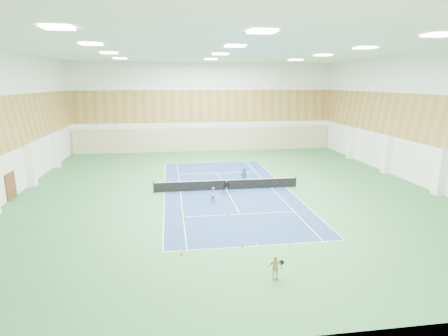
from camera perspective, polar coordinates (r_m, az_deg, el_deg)
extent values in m
plane|color=#30703C|center=(33.49, 0.40, -3.36)|extent=(40.00, 40.00, 0.00)
cube|color=navy|center=(33.48, 0.40, -3.35)|extent=(10.97, 23.77, 0.01)
cube|color=#C6B793|center=(52.33, -2.88, 4.36)|extent=(35.40, 0.16, 3.20)
cube|color=#593319|center=(35.33, -29.71, -2.38)|extent=(0.08, 1.80, 2.20)
imported|color=navy|center=(34.09, 3.02, -1.42)|extent=(0.81, 0.67, 1.90)
imported|color=#9C9DA4|center=(30.01, -1.59, -4.09)|extent=(0.74, 0.70, 1.22)
imported|color=tan|center=(18.97, 7.79, -14.80)|extent=(0.74, 0.37, 1.21)
cone|color=#DA4B0B|center=(26.50, -6.02, -7.65)|extent=(0.20, 0.20, 0.22)
cone|color=orange|center=(27.27, 0.52, -6.98)|extent=(0.19, 0.19, 0.21)
cone|color=#F45F0C|center=(27.39, 6.33, -6.96)|extent=(0.20, 0.20, 0.22)
cone|color=#FA5F0D|center=(27.92, 9.80, -6.69)|extent=(0.20, 0.20, 0.22)
cone|color=#E4430C|center=(21.47, -6.45, -12.83)|extent=(0.17, 0.17, 0.19)
cone|color=#FF540D|center=(22.28, 2.87, -11.72)|extent=(0.20, 0.20, 0.22)
cone|color=orange|center=(22.67, 10.03, -11.50)|extent=(0.17, 0.17, 0.19)
cone|color=#F94B0D|center=(23.72, 13.34, -10.49)|extent=(0.19, 0.19, 0.21)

